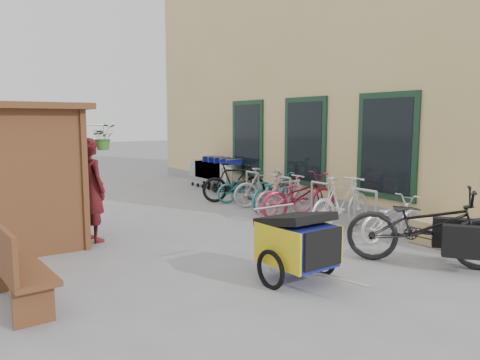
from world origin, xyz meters
TOP-DOWN VIEW (x-y plane):
  - ground at (0.00, 0.00)m, footprint 80.00×80.00m
  - building at (6.49, 4.50)m, footprint 6.07×13.00m
  - kiosk at (-3.28, 2.47)m, footprint 2.49×1.65m
  - bike_rack at (2.30, 2.40)m, footprint 0.05×5.35m
  - pallet_stack at (3.00, -1.40)m, footprint 1.00×1.20m
  - bench at (-3.68, -0.10)m, footprint 0.55×1.58m
  - shopping_carts at (3.00, 6.60)m, footprint 0.57×2.26m
  - child_trailer at (-0.43, -1.23)m, footprint 1.00×1.67m
  - cargo_bike at (1.60, -1.76)m, footprint 1.96×2.26m
  - person_kiosk at (-2.04, 2.38)m, footprint 0.59×0.75m
  - bike_0 at (2.36, -0.56)m, footprint 1.53×0.57m
  - bike_1 at (2.26, 0.55)m, footprint 1.79×0.65m
  - bike_2 at (2.25, 1.79)m, footprint 1.96×0.85m
  - bike_3 at (2.16, 2.14)m, footprint 1.61×0.54m
  - bike_4 at (2.38, 2.85)m, footprint 1.79×1.07m
  - bike_5 at (2.46, 3.26)m, footprint 1.69×0.98m
  - bike_6 at (2.44, 4.13)m, footprint 1.61×0.86m
  - bike_7 at (2.25, 4.35)m, footprint 1.77×1.03m

SIDE VIEW (x-z plane):
  - ground at x=0.00m, z-range 0.00..0.00m
  - pallet_stack at x=3.00m, z-range 0.01..0.41m
  - bike_0 at x=2.36m, z-range 0.00..0.80m
  - bike_6 at x=2.44m, z-range 0.00..0.81m
  - bike_4 at x=2.38m, z-range 0.00..0.89m
  - bike_3 at x=2.16m, z-range 0.00..0.96m
  - bike_5 at x=2.46m, z-range 0.00..0.98m
  - bike_2 at x=2.25m, z-range 0.00..1.00m
  - bench at x=-3.68m, z-range 0.01..1.00m
  - bike_7 at x=2.25m, z-range 0.00..1.03m
  - bike_rack at x=2.30m, z-range 0.08..0.95m
  - bike_1 at x=2.26m, z-range 0.00..1.05m
  - child_trailer at x=-0.43m, z-range 0.05..1.03m
  - cargo_bike at x=1.60m, z-range -0.01..1.17m
  - shopping_carts at x=3.00m, z-range 0.08..1.10m
  - person_kiosk at x=-2.04m, z-range 0.00..1.83m
  - kiosk at x=-3.28m, z-range 0.35..2.75m
  - building at x=6.49m, z-range -0.01..6.99m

